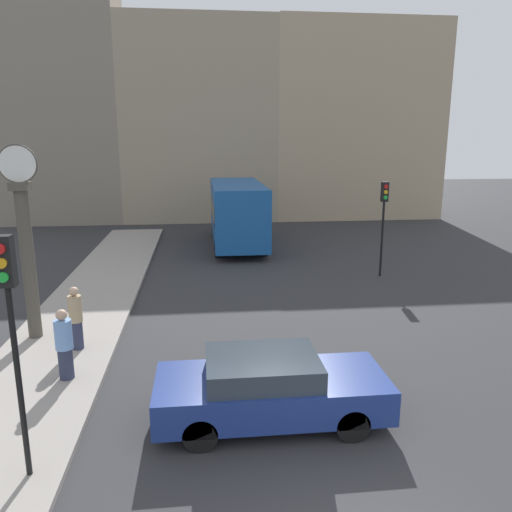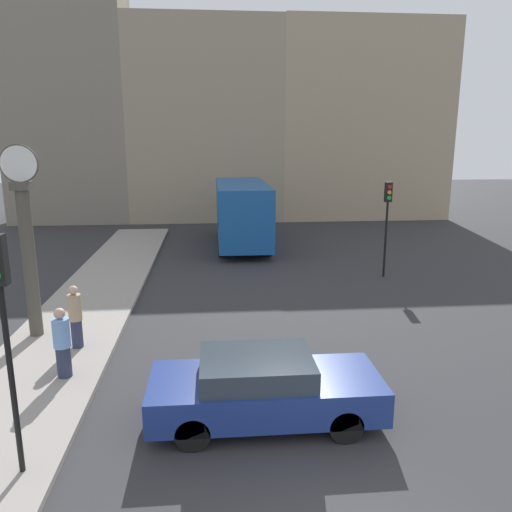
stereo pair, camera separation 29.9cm
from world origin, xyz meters
The scene contains 9 objects.
sidewalk_corner centered at (-5.62, 11.36, 0.06)m, with size 2.92×26.71×0.12m, color gray.
building_row centered at (-0.92, 29.65, 7.18)m, with size 28.85×5.00×17.52m.
sedan_car centered at (-0.64, 3.66, 0.70)m, with size 4.42×1.82×1.36m.
bus_distant centered at (-0.05, 20.03, 1.80)m, with size 2.50×7.56×3.19m.
traffic_light_near centered at (-4.70, 2.35, 2.90)m, with size 0.26×0.24×3.89m.
traffic_light_far centered at (5.20, 13.61, 2.69)m, with size 0.26×0.24×3.75m.
street_clock centered at (-6.41, 8.29, 2.61)m, with size 0.98×0.46×5.11m.
pedestrian_blue_stripe centered at (-4.94, 5.69, 0.93)m, with size 0.38×0.38×1.62m.
pedestrian_tan_coat centered at (-5.07, 7.33, 0.95)m, with size 0.33×0.33×1.64m.
Camera 1 is at (-1.86, -4.98, 5.35)m, focal length 35.00 mm.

